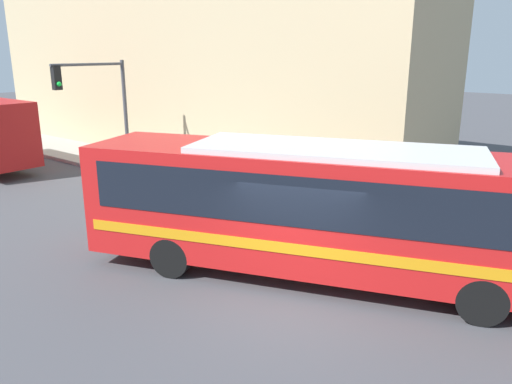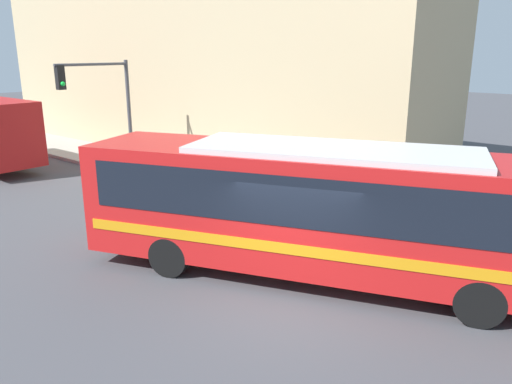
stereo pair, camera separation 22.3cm
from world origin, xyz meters
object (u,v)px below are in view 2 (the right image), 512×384
object	(u,v)px
traffic_light_pole	(103,96)
fire_hydrant	(309,200)
city_bus	(330,205)
parking_meter	(172,159)
pedestrian_near_corner	(284,167)

from	to	relation	value
traffic_light_pole	fire_hydrant	bearing A→B (deg)	-83.59
city_bus	traffic_light_pole	distance (m)	12.68
fire_hydrant	parking_meter	xyz separation A→B (m)	(-0.00, 6.57, 0.42)
fire_hydrant	pedestrian_near_corner	xyz separation A→B (m)	(1.73, 2.32, 0.44)
city_bus	fire_hydrant	xyz separation A→B (m)	(3.60, 2.93, -1.27)
pedestrian_near_corner	fire_hydrant	bearing A→B (deg)	-126.68
fire_hydrant	parking_meter	size ratio (longest dim) A/B	0.65
city_bus	traffic_light_pole	world-z (taller)	traffic_light_pole
parking_meter	fire_hydrant	bearing A→B (deg)	-90.00
fire_hydrant	traffic_light_pole	xyz separation A→B (m)	(-1.06, 9.40, 2.83)
traffic_light_pole	pedestrian_near_corner	xyz separation A→B (m)	(2.78, -7.08, -2.39)
fire_hydrant	parking_meter	bearing A→B (deg)	90.00
city_bus	traffic_light_pole	xyz separation A→B (m)	(2.55, 12.33, 1.56)
traffic_light_pole	pedestrian_near_corner	world-z (taller)	traffic_light_pole
city_bus	fire_hydrant	size ratio (longest dim) A/B	15.21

